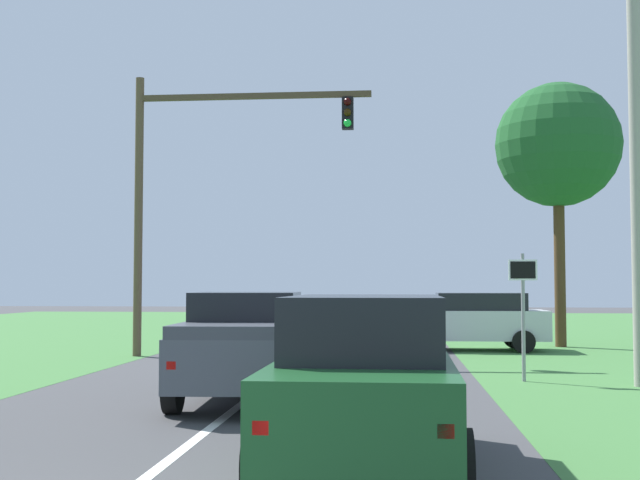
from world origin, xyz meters
name	(u,v)px	position (x,y,z in m)	size (l,w,h in m)	color
ground_plane	(251,397)	(0.00, 9.68, 0.00)	(120.00, 120.00, 0.00)	#424244
red_suv_near	(366,379)	(2.29, 3.94, 1.00)	(2.15, 4.50, 1.91)	#194C23
pickup_truck_lead	(248,346)	(0.05, 9.04, 0.97)	(2.41, 5.13, 1.90)	#4C515B
traffic_light	(196,173)	(-3.03, 17.73, 5.22)	(6.80, 0.40, 8.00)	brown
keep_moving_sign	(523,300)	(5.30, 12.49, 1.72)	(0.60, 0.09, 2.69)	gray
oak_tree_right	(558,146)	(8.00, 22.41, 6.62)	(4.11, 4.11, 8.71)	#4C351E
crossing_suv_far	(475,320)	(5.07, 20.72, 0.94)	(4.45, 2.18, 1.78)	silver
utility_pole_right	(637,161)	(7.50, 11.83, 4.54)	(0.28, 0.28, 9.08)	#9E998E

